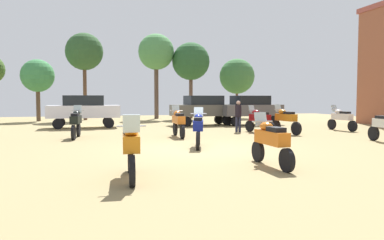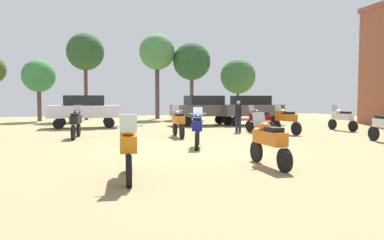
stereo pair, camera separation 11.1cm
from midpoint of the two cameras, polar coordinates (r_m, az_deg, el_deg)
ground_plane at (r=13.28m, az=0.90°, el=-4.56°), size 44.00×52.00×0.02m
motorcycle_1 at (r=13.65m, az=1.08°, el=-1.21°), size 0.84×2.16×1.49m
motorcycle_3 at (r=22.31m, az=22.50°, el=0.28°), size 0.62×2.20×1.44m
motorcycle_4 at (r=17.51m, az=-17.48°, el=-0.32°), size 0.62×2.20×1.51m
motorcycle_5 at (r=19.33m, az=14.55°, el=0.07°), size 0.69×2.25×1.50m
motorcycle_6 at (r=17.26m, az=-1.99°, el=-0.24°), size 0.62×2.30×1.48m
motorcycle_7 at (r=10.02m, az=12.22°, el=-3.12°), size 0.62×2.19×1.44m
motorcycle_8 at (r=19.60m, az=10.64°, el=0.10°), size 0.85×2.11×1.46m
motorcycle_9 at (r=8.39m, az=-9.54°, el=-4.17°), size 0.62×2.16×1.50m
car_1 at (r=24.73m, az=2.02°, el=1.89°), size 4.44×2.18×2.00m
car_2 at (r=23.56m, az=-16.32°, el=1.68°), size 4.32×1.85×2.00m
car_3 at (r=25.44m, az=9.25°, el=1.89°), size 4.44×2.16×2.00m
person_1 at (r=19.89m, az=7.40°, el=0.96°), size 0.41×0.41×1.69m
tree_2 at (r=32.13m, az=-16.21°, el=10.11°), size 3.08×3.08×7.23m
tree_3 at (r=34.80m, az=7.27°, el=6.76°), size 3.29×3.29×5.52m
tree_4 at (r=33.05m, az=-5.37°, el=10.41°), size 3.17×3.17×7.51m
tree_5 at (r=33.29m, az=0.06°, el=9.08°), size 3.38×3.38×6.83m
tree_7 at (r=31.58m, az=-22.71°, el=6.32°), size 2.58×2.58×4.90m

